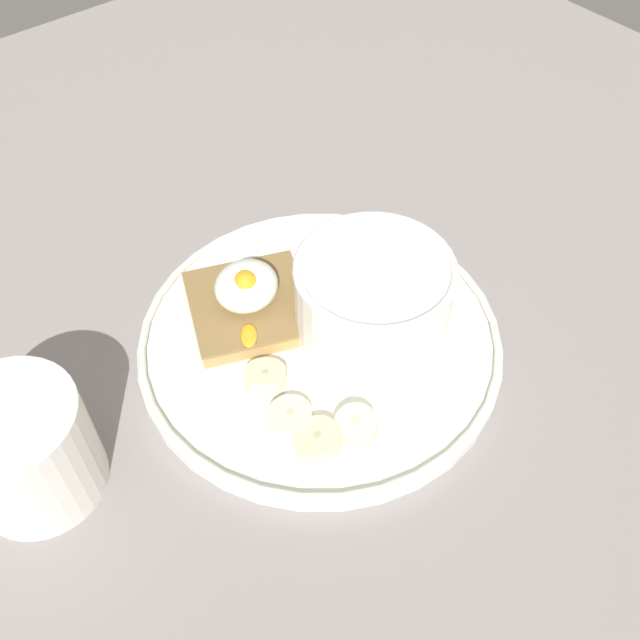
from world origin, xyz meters
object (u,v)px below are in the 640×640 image
at_px(poached_egg, 246,286).
at_px(banana_slice_front, 317,439).
at_px(banana_slice_back, 356,425).
at_px(banana_slice_left, 290,416).
at_px(oatmeal_bowl, 373,298).
at_px(toast_slice, 249,307).
at_px(banana_slice_right, 265,377).
at_px(coffee_mug, 25,449).

bearing_deg(poached_egg, banana_slice_front, 75.20).
distance_m(banana_slice_front, banana_slice_back, 0.03).
relative_size(poached_egg, banana_slice_left, 1.80).
xyz_separation_m(oatmeal_bowl, toast_slice, (0.06, -0.07, -0.03)).
height_order(toast_slice, banana_slice_left, toast_slice).
xyz_separation_m(toast_slice, banana_slice_right, (0.03, 0.06, -0.00)).
distance_m(toast_slice, banana_slice_left, 0.10).
xyz_separation_m(oatmeal_bowl, banana_slice_left, (0.10, 0.02, -0.03)).
bearing_deg(coffee_mug, banana_slice_left, 154.61).
bearing_deg(banana_slice_right, coffee_mug, -13.07).
xyz_separation_m(poached_egg, banana_slice_left, (0.03, 0.10, -0.03)).
xyz_separation_m(banana_slice_back, coffee_mug, (0.18, -0.11, 0.02)).
bearing_deg(banana_slice_right, toast_slice, -116.00).
relative_size(banana_slice_left, banana_slice_back, 0.95).
bearing_deg(oatmeal_bowl, poached_egg, -48.34).
height_order(banana_slice_left, coffee_mug, coffee_mug).
bearing_deg(toast_slice, banana_slice_right, 64.00).
relative_size(banana_slice_back, coffee_mug, 0.44).
bearing_deg(banana_slice_right, banana_slice_back, 108.55).
bearing_deg(banana_slice_front, toast_slice, -104.97).
bearing_deg(banana_slice_back, oatmeal_bowl, -138.50).
relative_size(oatmeal_bowl, toast_slice, 1.00).
xyz_separation_m(poached_egg, coffee_mug, (0.19, 0.02, -0.00)).
height_order(banana_slice_front, banana_slice_left, banana_slice_front).
height_order(poached_egg, banana_slice_left, poached_egg).
bearing_deg(banana_slice_front, banana_slice_right, -92.94).
relative_size(banana_slice_front, coffee_mug, 0.51).
relative_size(toast_slice, banana_slice_left, 3.26).
bearing_deg(coffee_mug, oatmeal_bowl, 169.31).
distance_m(banana_slice_left, banana_slice_right, 0.04).
distance_m(banana_slice_right, coffee_mug, 0.16).
xyz_separation_m(oatmeal_bowl, banana_slice_back, (0.07, 0.06, -0.03)).
bearing_deg(banana_slice_left, poached_egg, -109.83).
height_order(poached_egg, banana_slice_back, poached_egg).
xyz_separation_m(poached_egg, banana_slice_right, (0.03, 0.06, -0.03)).
bearing_deg(banana_slice_back, banana_slice_front, -17.63).
relative_size(oatmeal_bowl, banana_slice_front, 2.70).
xyz_separation_m(oatmeal_bowl, banana_slice_right, (0.09, -0.01, -0.03)).
bearing_deg(oatmeal_bowl, banana_slice_back, 41.50).
height_order(toast_slice, banana_slice_right, banana_slice_right).
relative_size(banana_slice_right, coffee_mug, 0.51).
distance_m(poached_egg, banana_slice_back, 0.13).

